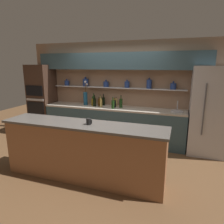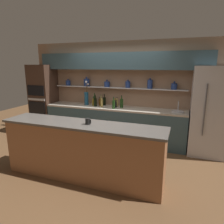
{
  "view_description": "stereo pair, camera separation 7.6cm",
  "coord_description": "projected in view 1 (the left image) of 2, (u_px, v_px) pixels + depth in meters",
  "views": [
    {
      "loc": [
        1.54,
        -3.59,
        1.99
      ],
      "look_at": [
        0.22,
        0.29,
        1.03
      ],
      "focal_mm": 32.0,
      "sensor_mm": 36.0,
      "label": 1
    },
    {
      "loc": [
        1.61,
        -3.56,
        1.99
      ],
      "look_at": [
        0.22,
        0.29,
        1.03
      ],
      "focal_mm": 32.0,
      "sensor_mm": 36.0,
      "label": 2
    }
  ],
  "objects": [
    {
      "name": "ground_plane",
      "position": [
        98.0,
        161.0,
        4.24
      ],
      "size": [
        12.0,
        12.0,
        0.0
      ],
      "primitive_type": "plane",
      "color": "brown"
    },
    {
      "name": "back_wall_unit",
      "position": [
        119.0,
        82.0,
        5.3
      ],
      "size": [
        5.2,
        0.44,
        2.6
      ],
      "color": "#937056",
      "rests_on": "ground_plane"
    },
    {
      "name": "back_counter_unit",
      "position": [
        113.0,
        124.0,
        5.31
      ],
      "size": [
        3.7,
        0.62,
        0.92
      ],
      "color": "#334C56",
      "rests_on": "ground_plane"
    },
    {
      "name": "island_counter",
      "position": [
        83.0,
        151.0,
        3.52
      ],
      "size": [
        2.91,
        0.61,
        1.02
      ],
      "color": "#99603D",
      "rests_on": "ground_plane"
    },
    {
      "name": "refrigerator",
      "position": [
        209.0,
        111.0,
        4.43
      ],
      "size": [
        0.82,
        0.73,
        1.98
      ],
      "color": "#B7B7BC",
      "rests_on": "ground_plane"
    },
    {
      "name": "oven_tower",
      "position": [
        42.0,
        100.0,
        5.87
      ],
      "size": [
        0.64,
        0.64,
        2.0
      ],
      "color": "#3D281E",
      "rests_on": "ground_plane"
    },
    {
      "name": "flower_vase",
      "position": [
        86.0,
        97.0,
        5.47
      ],
      "size": [
        0.13,
        0.16,
        0.66
      ],
      "color": "navy",
      "rests_on": "back_counter_unit"
    },
    {
      "name": "sink_fixture",
      "position": [
        177.0,
        111.0,
        4.7
      ],
      "size": [
        0.28,
        0.28,
        0.25
      ],
      "color": "#B7B7BC",
      "rests_on": "back_counter_unit"
    },
    {
      "name": "bottle_wine_0",
      "position": [
        103.0,
        101.0,
        5.44
      ],
      "size": [
        0.08,
        0.08,
        0.31
      ],
      "color": "black",
      "rests_on": "back_counter_unit"
    },
    {
      "name": "bottle_spirit_1",
      "position": [
        116.0,
        103.0,
        5.33
      ],
      "size": [
        0.06,
        0.06,
        0.23
      ],
      "color": "tan",
      "rests_on": "back_counter_unit"
    },
    {
      "name": "bottle_oil_2",
      "position": [
        92.0,
        103.0,
        5.39
      ],
      "size": [
        0.06,
        0.06,
        0.21
      ],
      "color": "olive",
      "rests_on": "back_counter_unit"
    },
    {
      "name": "bottle_spirit_3",
      "position": [
        99.0,
        102.0,
        5.35
      ],
      "size": [
        0.06,
        0.06,
        0.24
      ],
      "color": "#4C2D0C",
      "rests_on": "back_counter_unit"
    },
    {
      "name": "bottle_oil_4",
      "position": [
        114.0,
        103.0,
        5.22
      ],
      "size": [
        0.05,
        0.05,
        0.25
      ],
      "color": "brown",
      "rests_on": "back_counter_unit"
    },
    {
      "name": "bottle_sauce_5",
      "position": [
        115.0,
        104.0,
        5.15
      ],
      "size": [
        0.05,
        0.05,
        0.2
      ],
      "color": "black",
      "rests_on": "back_counter_unit"
    },
    {
      "name": "bottle_wine_6",
      "position": [
        94.0,
        101.0,
        5.46
      ],
      "size": [
        0.08,
        0.08,
        0.33
      ],
      "color": "#193814",
      "rests_on": "back_counter_unit"
    },
    {
      "name": "bottle_wine_7",
      "position": [
        113.0,
        104.0,
        5.01
      ],
      "size": [
        0.08,
        0.08,
        0.3
      ],
      "color": "#193814",
      "rests_on": "back_counter_unit"
    },
    {
      "name": "bottle_wine_8",
      "position": [
        94.0,
        102.0,
        5.3
      ],
      "size": [
        0.08,
        0.08,
        0.31
      ],
      "color": "black",
      "rests_on": "back_counter_unit"
    },
    {
      "name": "bottle_wine_9",
      "position": [
        121.0,
        103.0,
        5.13
      ],
      "size": [
        0.08,
        0.08,
        0.32
      ],
      "color": "#193814",
      "rests_on": "back_counter_unit"
    },
    {
      "name": "bottle_spirit_10",
      "position": [
        101.0,
        103.0,
        5.22
      ],
      "size": [
        0.06,
        0.06,
        0.26
      ],
      "color": "tan",
      "rests_on": "back_counter_unit"
    },
    {
      "name": "bottle_spirit_11",
      "position": [
        100.0,
        101.0,
        5.46
      ],
      "size": [
        0.06,
        0.06,
        0.28
      ],
      "color": "tan",
      "rests_on": "back_counter_unit"
    },
    {
      "name": "coffee_mug",
      "position": [
        89.0,
        121.0,
        3.33
      ],
      "size": [
        0.1,
        0.08,
        0.1
      ],
      "color": "black",
      "rests_on": "island_counter"
    }
  ]
}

